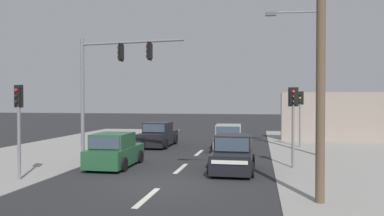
# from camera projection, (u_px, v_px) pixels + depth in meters

# --- Properties ---
(ground_plane) EXTENTS (140.00, 140.00, 0.00)m
(ground_plane) POSITION_uv_depth(u_px,v_px,m) (164.00, 183.00, 13.43)
(ground_plane) COLOR #28282B
(lane_dash_near) EXTENTS (0.20, 2.40, 0.01)m
(lane_dash_near) POSITION_uv_depth(u_px,v_px,m) (147.00, 197.00, 11.47)
(lane_dash_near) COLOR silver
(lane_dash_near) RESTS_ON ground
(lane_dash_mid) EXTENTS (0.20, 2.40, 0.01)m
(lane_dash_mid) POSITION_uv_depth(u_px,v_px,m) (181.00, 168.00, 16.39)
(lane_dash_mid) COLOR silver
(lane_dash_mid) RESTS_ON ground
(lane_dash_far) EXTENTS (0.20, 2.40, 0.01)m
(lane_dash_far) POSITION_uv_depth(u_px,v_px,m) (199.00, 153.00, 21.30)
(lane_dash_far) COLOR silver
(lane_dash_far) RESTS_ON ground
(kerb_left_verge) EXTENTS (8.00, 40.00, 0.02)m
(kerb_left_verge) POSITION_uv_depth(u_px,v_px,m) (20.00, 159.00, 18.88)
(kerb_left_verge) COLOR gray
(kerb_left_verge) RESTS_ON ground
(utility_pole_foreground_right) EXTENTS (3.78, 0.55, 10.87)m
(utility_pole_foreground_right) POSITION_uv_depth(u_px,v_px,m) (317.00, 2.00, 10.71)
(utility_pole_foreground_right) COLOR brown
(utility_pole_foreground_right) RESTS_ON ground
(utility_pole_midground_right) EXTENTS (3.78, 0.47, 10.73)m
(utility_pole_midground_right) POSITION_uv_depth(u_px,v_px,m) (318.00, 49.00, 19.96)
(utility_pole_midground_right) COLOR brown
(utility_pole_midground_right) RESTS_ON ground
(traffic_signal_mast) EXTENTS (5.27, 0.70, 6.00)m
(traffic_signal_mast) POSITION_uv_depth(u_px,v_px,m) (106.00, 76.00, 17.84)
(traffic_signal_mast) COLOR slate
(traffic_signal_mast) RESTS_ON ground
(pedestal_signal_right_kerb) EXTENTS (0.44, 0.29, 3.56)m
(pedestal_signal_right_kerb) POSITION_uv_depth(u_px,v_px,m) (293.00, 113.00, 16.39)
(pedestal_signal_right_kerb) COLOR slate
(pedestal_signal_right_kerb) RESTS_ON ground
(pedestal_signal_left_kerb) EXTENTS (0.44, 0.31, 3.56)m
(pedestal_signal_left_kerb) POSITION_uv_depth(u_px,v_px,m) (19.00, 116.00, 13.91)
(pedestal_signal_left_kerb) COLOR slate
(pedestal_signal_left_kerb) RESTS_ON ground
(pedestal_signal_far_median) EXTENTS (0.44, 0.30, 3.56)m
(pedestal_signal_far_median) POSITION_uv_depth(u_px,v_px,m) (300.00, 109.00, 23.80)
(pedestal_signal_far_median) COLOR slate
(pedestal_signal_far_median) RESTS_ON ground
(shopfront_wall_far) EXTENTS (12.00, 1.00, 3.60)m
(shopfront_wall_far) POSITION_uv_depth(u_px,v_px,m) (366.00, 117.00, 27.18)
(shopfront_wall_far) COLOR #A39384
(shopfront_wall_far) RESTS_ON ground
(hatchback_crossing_left) EXTENTS (1.78, 3.64, 1.53)m
(hatchback_crossing_left) POSITION_uv_depth(u_px,v_px,m) (233.00, 154.00, 15.76)
(hatchback_crossing_left) COLOR black
(hatchback_crossing_left) RESTS_ON ground
(hatchback_oncoming_near) EXTENTS (1.92, 3.71, 1.53)m
(hatchback_oncoming_near) POSITION_uv_depth(u_px,v_px,m) (228.00, 139.00, 22.36)
(hatchback_oncoming_near) COLOR #A3A8AD
(hatchback_oncoming_near) RESTS_ON ground
(sedan_receding_far) EXTENTS (1.91, 4.25, 1.56)m
(sedan_receding_far) POSITION_uv_depth(u_px,v_px,m) (158.00, 135.00, 24.36)
(sedan_receding_far) COLOR black
(sedan_receding_far) RESTS_ON ground
(hatchback_kerbside_parked) EXTENTS (1.81, 3.65, 1.53)m
(hatchback_kerbside_parked) POSITION_uv_depth(u_px,v_px,m) (115.00, 151.00, 16.78)
(hatchback_kerbside_parked) COLOR #235633
(hatchback_kerbside_parked) RESTS_ON ground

